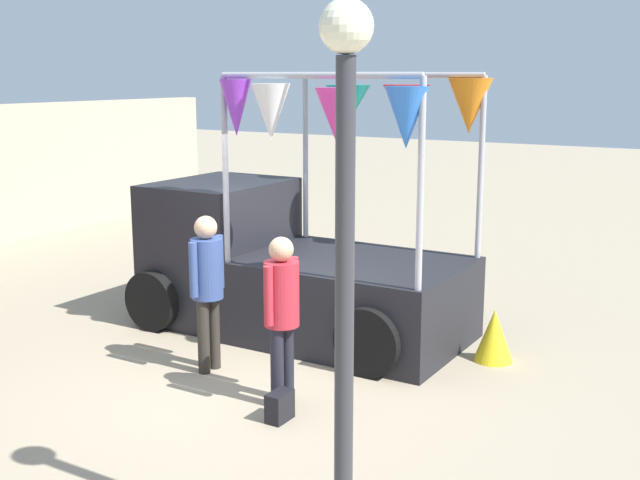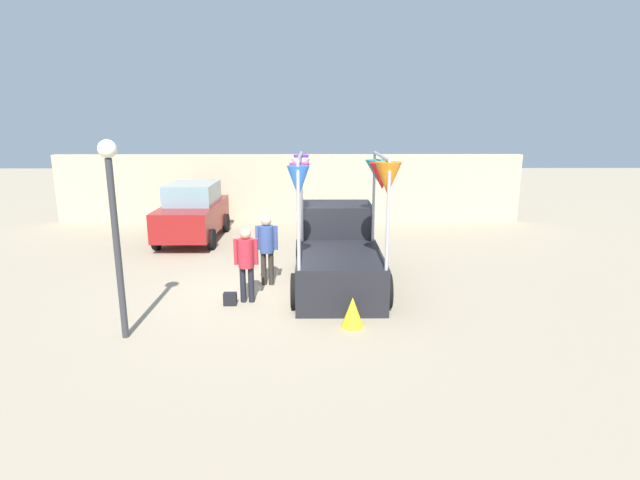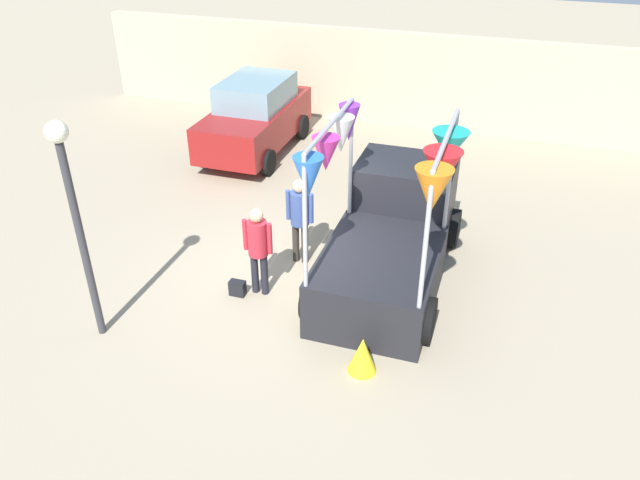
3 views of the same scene
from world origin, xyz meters
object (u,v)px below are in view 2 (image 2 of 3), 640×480
at_px(folded_kite_bundle_sunflower, 353,312).
at_px(parked_car, 193,212).
at_px(vendor_truck, 338,246).
at_px(handbag, 230,299).
at_px(street_lamp, 113,211).
at_px(person_customer, 246,258).
at_px(person_vendor, 267,243).

bearing_deg(folded_kite_bundle_sunflower, parked_car, 123.39).
distance_m(vendor_truck, handbag, 2.94).
bearing_deg(street_lamp, folded_kite_bundle_sunflower, 5.91).
relative_size(person_customer, folded_kite_bundle_sunflower, 2.78).
distance_m(vendor_truck, folded_kite_bundle_sunflower, 2.76).
distance_m(handbag, street_lamp, 3.22).
distance_m(person_customer, folded_kite_bundle_sunflower, 2.70).
bearing_deg(person_customer, person_vendor, 74.15).
bearing_deg(person_customer, street_lamp, -138.03).
distance_m(person_customer, handbag, 0.96).
bearing_deg(vendor_truck, parked_car, 135.32).
relative_size(person_customer, person_vendor, 0.97).
height_order(street_lamp, folded_kite_bundle_sunflower, street_lamp).
bearing_deg(vendor_truck, person_customer, -147.43).
bearing_deg(person_customer, handbag, -150.26).
relative_size(person_customer, handbag, 5.95).
height_order(person_vendor, handbag, person_vendor).
xyz_separation_m(person_customer, person_vendor, (0.33, 1.18, 0.03)).
bearing_deg(street_lamp, person_customer, 41.97).
bearing_deg(parked_car, street_lamp, -85.99).
distance_m(person_vendor, handbag, 1.78).
height_order(handbag, folded_kite_bundle_sunflower, folded_kite_bundle_sunflower).
bearing_deg(folded_kite_bundle_sunflower, handbag, 155.38).
bearing_deg(street_lamp, parked_car, 94.01).
xyz_separation_m(person_vendor, street_lamp, (-2.35, -2.99, 1.34)).
bearing_deg(folded_kite_bundle_sunflower, vendor_truck, 93.55).
relative_size(parked_car, folded_kite_bundle_sunflower, 6.67).
distance_m(person_customer, person_vendor, 1.22).
height_order(person_customer, person_vendor, person_vendor).
xyz_separation_m(handbag, street_lamp, (-1.67, -1.61, 2.24)).
distance_m(parked_car, handbag, 6.50).
bearing_deg(handbag, person_vendor, 63.58).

